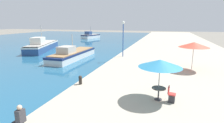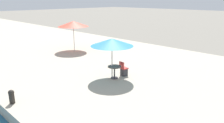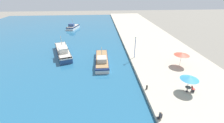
% 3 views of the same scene
% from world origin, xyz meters
% --- Properties ---
extents(cafe_umbrella_pink, '(2.49, 2.49, 2.37)m').
position_xyz_m(cafe_umbrella_pink, '(6.01, 8.89, 2.74)').
color(cafe_umbrella_pink, '#B7B7B7').
rests_on(cafe_umbrella_pink, quay_promenade).
extents(cafe_umbrella_white, '(2.74, 2.74, 2.63)m').
position_xyz_m(cafe_umbrella_white, '(8.79, 16.53, 2.97)').
color(cafe_umbrella_white, '#B7B7B7').
rests_on(cafe_umbrella_white, quay_promenade).
extents(cafe_table, '(0.80, 0.80, 0.74)m').
position_xyz_m(cafe_table, '(6.03, 8.70, 1.12)').
color(cafe_table, '#333338').
rests_on(cafe_table, quay_promenade).
extents(cafe_chair_left, '(0.48, 0.45, 0.91)m').
position_xyz_m(cafe_chair_left, '(6.75, 8.61, 0.91)').
color(cafe_chair_left, '#2D2D33').
rests_on(cafe_chair_left, quay_promenade).
extents(mooring_bollard, '(0.26, 0.26, 0.65)m').
position_xyz_m(mooring_bollard, '(0.45, 9.74, 0.93)').
color(mooring_bollard, '#2D2823').
rests_on(mooring_bollard, quay_promenade).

